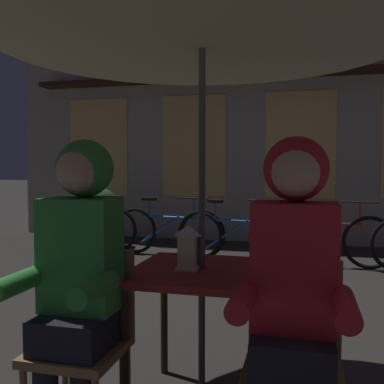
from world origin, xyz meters
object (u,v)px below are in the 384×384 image
cafe_table (202,288)px  bicycle_second (168,231)px  bicycle_third (235,236)px  potted_plant (100,212)px  lantern (188,246)px  person_left_hooded (78,260)px  bicycle_nearest (84,227)px  bicycle_fourth (326,239)px  person_right_hooded (294,273)px  patio_umbrella (202,11)px  chair_left (85,332)px  chair_right (293,354)px

cafe_table → bicycle_second: 3.94m
bicycle_third → potted_plant: potted_plant is taller
lantern → potted_plant: bearing=121.4°
person_left_hooded → bicycle_second: size_ratio=0.83×
bicycle_nearest → bicycle_third: (2.31, -0.23, 0.00)m
person_left_hooded → bicycle_fourth: (1.26, 3.96, -0.50)m
cafe_table → person_right_hooded: 0.67m
patio_umbrella → bicycle_second: bearing=110.2°
bicycle_second → bicycle_fourth: 2.14m
chair_left → bicycle_nearest: size_ratio=0.52×
chair_left → patio_umbrella: bearing=37.5°
chair_right → bicycle_nearest: bearing=127.6°
person_left_hooded → potted_plant: person_left_hooded is taller
lantern → potted_plant: 4.91m
bicycle_third → potted_plant: 2.35m
cafe_table → chair_right: bearing=-37.5°
chair_right → bicycle_third: bearing=102.3°
bicycle_nearest → bicycle_fourth: 3.46m
chair_left → bicycle_second: (-0.88, 4.06, -0.14)m
chair_left → chair_right: (0.96, 0.00, 0.00)m
person_left_hooded → bicycle_nearest: bearing=117.8°
patio_umbrella → potted_plant: patio_umbrella is taller
person_right_hooded → bicycle_second: bearing=114.0°
person_right_hooded → potted_plant: person_right_hooded is taller
lantern → person_left_hooded: person_left_hooded is taller
person_left_hooded → bicycle_nearest: 4.73m
chair_right → bicycle_third: size_ratio=0.52×
lantern → person_right_hooded: person_right_hooded is taller
person_left_hooded → bicycle_nearest: (-2.20, 4.16, -0.50)m
person_left_hooded → bicycle_fourth: bearing=72.4°
lantern → person_left_hooded: 0.57m
patio_umbrella → bicycle_fourth: 4.01m
chair_left → bicycle_fourth: chair_left is taller
chair_right → person_right_hooded: size_ratio=0.62×
lantern → chair_left: 0.65m
patio_umbrella → bicycle_third: patio_umbrella is taller
chair_left → chair_right: bearing=0.0°
lantern → person_left_hooded: (-0.42, -0.38, -0.01)m
potted_plant → patio_umbrella: bearing=-57.7°
lantern → person_right_hooded: (0.54, -0.38, -0.01)m
bicycle_fourth → bicycle_second: bearing=175.9°
cafe_table → bicycle_fourth: bearing=77.6°
lantern → potted_plant: lantern is taller
cafe_table → bicycle_third: (-0.37, 3.51, -0.29)m
bicycle_nearest → bicycle_third: 2.32m
cafe_table → bicycle_second: bicycle_second is taller
person_left_hooded → bicycle_second: person_left_hooded is taller
lantern → bicycle_third: bearing=94.9°
person_left_hooded → bicycle_third: (0.11, 3.93, -0.50)m
person_right_hooded → potted_plant: bearing=124.1°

